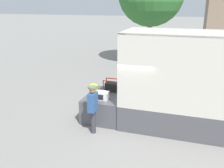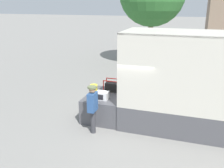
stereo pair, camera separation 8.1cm
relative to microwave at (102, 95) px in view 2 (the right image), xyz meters
name	(u,v)px [view 2 (the right image)]	position (x,y,z in m)	size (l,w,h in m)	color
ground_plane	(124,119)	(0.75, 0.49, -1.09)	(160.00, 160.00, 0.00)	gray
tailgate_deck	(107,106)	(0.00, 0.49, -0.62)	(1.51, 2.00, 0.94)	#4C4C51
microwave	(102,95)	(0.00, 0.00, 0.00)	(0.46, 0.40, 0.30)	white
portable_generator	(112,87)	(0.09, 0.98, 0.04)	(0.65, 0.43, 0.50)	black
orange_bucket	(94,89)	(-0.57, 0.55, 0.03)	(0.30, 0.30, 0.35)	yellow
worker_person	(93,105)	(-0.01, -0.93, -0.01)	(0.31, 0.44, 1.75)	#38383D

